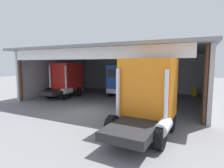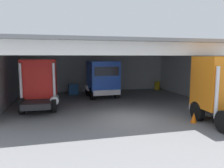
{
  "view_description": "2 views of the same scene",
  "coord_description": "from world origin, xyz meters",
  "px_view_note": "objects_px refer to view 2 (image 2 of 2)",
  "views": [
    {
      "loc": [
        7.2,
        -11.03,
        3.45
      ],
      "look_at": [
        0.0,
        3.84,
        1.6
      ],
      "focal_mm": 28.92,
      "sensor_mm": 36.0,
      "label": 1
    },
    {
      "loc": [
        -4.06,
        -12.33,
        3.68
      ],
      "look_at": [
        0.0,
        3.84,
        1.6
      ],
      "focal_mm": 34.83,
      "sensor_mm": 36.0,
      "label": 2
    }
  ],
  "objects_px": {
    "truck_orange_left_bay": "(224,89)",
    "tool_cart": "(74,89)",
    "truck_red_center_bay": "(40,83)",
    "truck_blue_center_left_bay": "(102,78)",
    "oil_drum": "(157,86)",
    "traffic_cone": "(194,118)"
  },
  "relations": [
    {
      "from": "truck_blue_center_left_bay",
      "to": "oil_drum",
      "type": "distance_m",
      "value": 7.86
    },
    {
      "from": "oil_drum",
      "to": "traffic_cone",
      "type": "relative_size",
      "value": 1.65
    },
    {
      "from": "truck_red_center_bay",
      "to": "traffic_cone",
      "type": "xyz_separation_m",
      "value": [
        8.61,
        -5.68,
        -1.58
      ]
    },
    {
      "from": "truck_blue_center_left_bay",
      "to": "tool_cart",
      "type": "height_order",
      "value": "truck_blue_center_left_bay"
    },
    {
      "from": "truck_red_center_bay",
      "to": "oil_drum",
      "type": "height_order",
      "value": "truck_red_center_bay"
    },
    {
      "from": "truck_red_center_bay",
      "to": "truck_blue_center_left_bay",
      "type": "relative_size",
      "value": 0.98
    },
    {
      "from": "truck_orange_left_bay",
      "to": "oil_drum",
      "type": "relative_size",
      "value": 5.15
    },
    {
      "from": "truck_blue_center_left_bay",
      "to": "oil_drum",
      "type": "relative_size",
      "value": 4.88
    },
    {
      "from": "truck_blue_center_left_bay",
      "to": "truck_orange_left_bay",
      "type": "distance_m",
      "value": 10.38
    },
    {
      "from": "traffic_cone",
      "to": "oil_drum",
      "type": "bearing_deg",
      "value": 73.54
    },
    {
      "from": "truck_orange_left_bay",
      "to": "tool_cart",
      "type": "distance_m",
      "value": 13.77
    },
    {
      "from": "truck_orange_left_bay",
      "to": "traffic_cone",
      "type": "bearing_deg",
      "value": 169.89
    },
    {
      "from": "truck_orange_left_bay",
      "to": "tool_cart",
      "type": "xyz_separation_m",
      "value": [
        -7.48,
        11.47,
        -1.42
      ]
    },
    {
      "from": "truck_orange_left_bay",
      "to": "traffic_cone",
      "type": "relative_size",
      "value": 8.48
    },
    {
      "from": "truck_red_center_bay",
      "to": "truck_orange_left_bay",
      "type": "distance_m",
      "value": 11.86
    },
    {
      "from": "oil_drum",
      "to": "truck_blue_center_left_bay",
      "type": "bearing_deg",
      "value": -154.98
    },
    {
      "from": "truck_orange_left_bay",
      "to": "traffic_cone",
      "type": "height_order",
      "value": "truck_orange_left_bay"
    },
    {
      "from": "truck_blue_center_left_bay",
      "to": "traffic_cone",
      "type": "relative_size",
      "value": 8.02
    },
    {
      "from": "tool_cart",
      "to": "truck_blue_center_left_bay",
      "type": "bearing_deg",
      "value": -45.29
    },
    {
      "from": "tool_cart",
      "to": "truck_orange_left_bay",
      "type": "bearing_deg",
      "value": -56.87
    },
    {
      "from": "truck_orange_left_bay",
      "to": "truck_blue_center_left_bay",
      "type": "bearing_deg",
      "value": 121.8
    },
    {
      "from": "truck_blue_center_left_bay",
      "to": "oil_drum",
      "type": "height_order",
      "value": "truck_blue_center_left_bay"
    }
  ]
}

